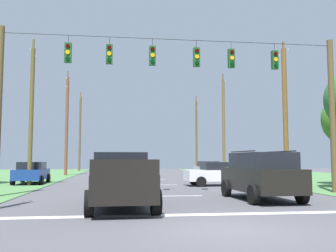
{
  "coord_description": "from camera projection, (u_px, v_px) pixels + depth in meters",
  "views": [
    {
      "loc": [
        -2.63,
        -9.23,
        1.71
      ],
      "look_at": [
        0.1,
        12.02,
        3.58
      ],
      "focal_mm": 40.6,
      "sensor_mm": 36.0,
      "label": 1
    }
  ],
  "objects": [
    {
      "name": "ground_plane",
      "position": [
        226.0,
        229.0,
        9.3
      ],
      "size": [
        120.0,
        120.0,
        0.0
      ],
      "primitive_type": "plane",
      "color": "#47474C"
    },
    {
      "name": "stop_bar_stripe",
      "position": [
        204.0,
        214.0,
        11.72
      ],
      "size": [
        13.53,
        0.45,
        0.01
      ],
      "primitive_type": "cube",
      "color": "white",
      "rests_on": "ground"
    },
    {
      "name": "lane_dash_0",
      "position": [
        176.0,
        196.0,
        17.65
      ],
      "size": [
        2.5,
        0.15,
        0.01
      ],
      "primitive_type": "cube",
      "rotation": [
        0.0,
        0.0,
        1.57
      ],
      "color": "white",
      "rests_on": "ground"
    },
    {
      "name": "lane_dash_1",
      "position": [
        159.0,
        185.0,
        25.25
      ],
      "size": [
        2.5,
        0.15,
        0.01
      ],
      "primitive_type": "cube",
      "rotation": [
        0.0,
        0.0,
        1.57
      ],
      "color": "white",
      "rests_on": "ground"
    },
    {
      "name": "lane_dash_2",
      "position": [
        150.0,
        180.0,
        31.8
      ],
      "size": [
        2.5,
        0.15,
        0.01
      ],
      "primitive_type": "cube",
      "rotation": [
        0.0,
        0.0,
        1.57
      ],
      "color": "white",
      "rests_on": "ground"
    },
    {
      "name": "lane_dash_3",
      "position": [
        145.0,
        176.0,
        37.97
      ],
      "size": [
        2.5,
        0.15,
        0.01
      ],
      "primitive_type": "cube",
      "rotation": [
        0.0,
        0.0,
        1.57
      ],
      "color": "white",
      "rests_on": "ground"
    },
    {
      "name": "lane_dash_4",
      "position": [
        139.0,
        173.0,
        48.72
      ],
      "size": [
        2.5,
        0.15,
        0.01
      ],
      "primitive_type": "cube",
      "rotation": [
        0.0,
        0.0,
        1.57
      ],
      "color": "white",
      "rests_on": "ground"
    },
    {
      "name": "overhead_signal_span",
      "position": [
        175.0,
        98.0,
        18.57
      ],
      "size": [
        16.74,
        0.31,
        7.93
      ],
      "color": "brown",
      "rests_on": "ground"
    },
    {
      "name": "pickup_truck",
      "position": [
        120.0,
        180.0,
        13.36
      ],
      "size": [
        2.47,
        5.48,
        1.95
      ],
      "color": "black",
      "rests_on": "ground"
    },
    {
      "name": "suv_black",
      "position": [
        261.0,
        175.0,
        16.0
      ],
      "size": [
        2.36,
        4.87,
        2.05
      ],
      "color": "black",
      "rests_on": "ground"
    },
    {
      "name": "distant_car_crossing_white",
      "position": [
        219.0,
        173.0,
        24.6
      ],
      "size": [
        4.39,
        2.19,
        1.52
      ],
      "color": "silver",
      "rests_on": "ground"
    },
    {
      "name": "distant_car_oncoming",
      "position": [
        32.0,
        172.0,
        26.3
      ],
      "size": [
        2.09,
        4.34,
        1.52
      ],
      "color": "navy",
      "rests_on": "ground"
    },
    {
      "name": "distant_car_far_parked",
      "position": [
        208.0,
        169.0,
        35.28
      ],
      "size": [
        2.1,
        4.34,
        1.52
      ],
      "color": "silver",
      "rests_on": "ground"
    },
    {
      "name": "utility_pole_mid_right",
      "position": [
        285.0,
        114.0,
        26.15
      ],
      "size": [
        0.34,
        1.52,
        9.92
      ],
      "color": "brown",
      "rests_on": "ground"
    },
    {
      "name": "utility_pole_far_right",
      "position": [
        224.0,
        125.0,
        42.7
      ],
      "size": [
        0.32,
        1.75,
        11.43
      ],
      "color": "brown",
      "rests_on": "ground"
    },
    {
      "name": "utility_pole_near_left",
      "position": [
        196.0,
        133.0,
        57.98
      ],
      "size": [
        0.29,
        1.84,
        11.39
      ],
      "color": "brown",
      "rests_on": "ground"
    },
    {
      "name": "utility_pole_far_left",
      "position": [
        31.0,
        113.0,
        24.89
      ],
      "size": [
        0.28,
        1.72,
        9.68
      ],
      "color": "brown",
      "rests_on": "ground"
    },
    {
      "name": "utility_pole_distant_right",
      "position": [
        67.0,
        124.0,
        40.57
      ],
      "size": [
        0.33,
        1.87,
        11.23
      ],
      "color": "brown",
      "rests_on": "ground"
    },
    {
      "name": "utility_pole_distant_left",
      "position": [
        80.0,
        132.0,
        55.41
      ],
      "size": [
        0.31,
        1.88,
        11.62
      ],
      "color": "brown",
      "rests_on": "ground"
    }
  ]
}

